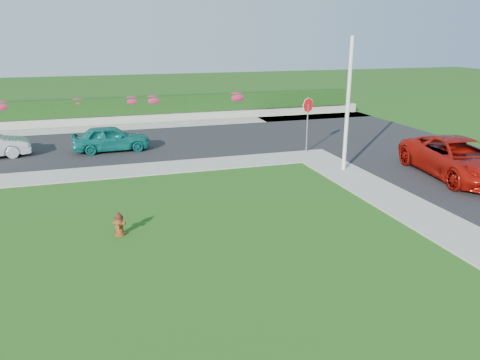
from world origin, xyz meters
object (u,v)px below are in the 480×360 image
object	(u,v)px
suv_red	(459,158)
stop_sign	(308,112)
fire_hydrant	(119,224)
utility_pole	(348,106)
sedan_teal	(111,138)

from	to	relation	value
suv_red	stop_sign	bearing A→B (deg)	132.36
fire_hydrant	utility_pole	distance (m)	10.76
utility_pole	suv_red	bearing A→B (deg)	-31.50
fire_hydrant	utility_pole	size ratio (longest dim) A/B	0.13
suv_red	fire_hydrant	bearing A→B (deg)	-165.02
fire_hydrant	suv_red	world-z (taller)	suv_red
stop_sign	suv_red	bearing A→B (deg)	-55.19
stop_sign	fire_hydrant	bearing A→B (deg)	-141.52
fire_hydrant	sedan_teal	bearing A→B (deg)	113.14
fire_hydrant	stop_sign	world-z (taller)	stop_sign
sedan_teal	stop_sign	xyz separation A→B (m)	(9.22, -3.03, 1.35)
fire_hydrant	stop_sign	bearing A→B (deg)	63.02
utility_pole	stop_sign	bearing A→B (deg)	92.96
stop_sign	sedan_teal	bearing A→B (deg)	161.69
sedan_teal	utility_pole	xyz separation A→B (m)	(9.39, -6.44, 2.10)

